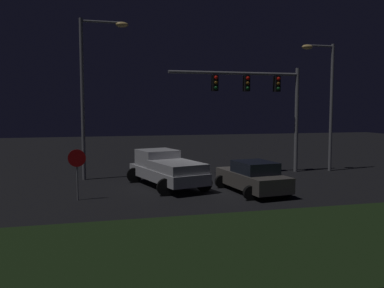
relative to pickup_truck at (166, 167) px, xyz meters
name	(u,v)px	position (x,y,z in m)	size (l,w,h in m)	color
ground_plane	(210,185)	(2.29, -0.32, -1.00)	(80.00, 80.00, 0.00)	black
grass_median	(301,240)	(2.29, -9.74, -0.95)	(20.71, 6.92, 0.10)	black
pickup_truck	(166,167)	(0.00, 0.00, 0.00)	(3.79, 5.73, 1.80)	#B7B7BC
car_sedan	(253,177)	(3.72, -2.59, -0.26)	(2.81, 4.58, 1.51)	#514C47
traffic_signal_gantry	(261,94)	(6.48, 2.82, 3.90)	(8.32, 0.56, 6.50)	slate
street_lamp_left	(91,80)	(-3.57, 3.07, 4.55)	(2.67, 0.44, 8.91)	slate
street_lamp_right	(326,92)	(10.79, 2.61, 4.04)	(2.26, 0.44, 8.03)	slate
stop_sign	(77,165)	(-4.32, -2.25, 0.56)	(0.76, 0.08, 2.23)	slate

